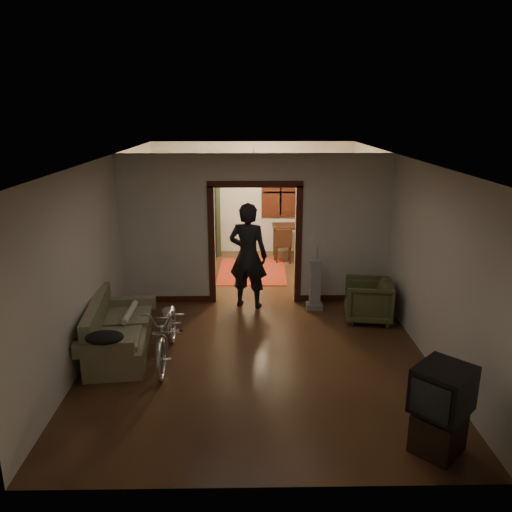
{
  "coord_description": "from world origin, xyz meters",
  "views": [
    {
      "loc": [
        -0.14,
        -8.28,
        3.54
      ],
      "look_at": [
        0.0,
        -0.3,
        1.2
      ],
      "focal_mm": 35.0,
      "sensor_mm": 36.0,
      "label": 1
    }
  ],
  "objects_px": {
    "bicycle": "(168,330)",
    "person": "(248,256)",
    "sofa": "(119,327)",
    "armchair": "(368,300)",
    "locker": "(198,216)",
    "desk": "(295,242)"
  },
  "relations": [
    {
      "from": "armchair",
      "to": "desk",
      "type": "height_order",
      "value": "desk"
    },
    {
      "from": "bicycle",
      "to": "locker",
      "type": "relative_size",
      "value": 0.88
    },
    {
      "from": "bicycle",
      "to": "person",
      "type": "relative_size",
      "value": 0.9
    },
    {
      "from": "sofa",
      "to": "bicycle",
      "type": "height_order",
      "value": "bicycle"
    },
    {
      "from": "bicycle",
      "to": "sofa",
      "type": "bearing_deg",
      "value": 162.19
    },
    {
      "from": "sofa",
      "to": "person",
      "type": "distance_m",
      "value": 2.74
    },
    {
      "from": "locker",
      "to": "desk",
      "type": "height_order",
      "value": "locker"
    },
    {
      "from": "person",
      "to": "desk",
      "type": "xyz_separation_m",
      "value": [
        1.16,
        3.14,
        -0.57
      ]
    },
    {
      "from": "armchair",
      "to": "person",
      "type": "distance_m",
      "value": 2.28
    },
    {
      "from": "person",
      "to": "locker",
      "type": "distance_m",
      "value": 3.64
    },
    {
      "from": "person",
      "to": "locker",
      "type": "xyz_separation_m",
      "value": [
        -1.24,
        3.43,
        0.02
      ]
    },
    {
      "from": "sofa",
      "to": "locker",
      "type": "height_order",
      "value": "locker"
    },
    {
      "from": "person",
      "to": "locker",
      "type": "bearing_deg",
      "value": -53.95
    },
    {
      "from": "sofa",
      "to": "armchair",
      "type": "xyz_separation_m",
      "value": [
        4.02,
        1.16,
        -0.05
      ]
    },
    {
      "from": "sofa",
      "to": "desk",
      "type": "relative_size",
      "value": 1.61
    },
    {
      "from": "armchair",
      "to": "locker",
      "type": "distance_m",
      "value": 5.32
    },
    {
      "from": "sofa",
      "to": "locker",
      "type": "bearing_deg",
      "value": 75.9
    },
    {
      "from": "bicycle",
      "to": "desk",
      "type": "bearing_deg",
      "value": 64.41
    },
    {
      "from": "person",
      "to": "desk",
      "type": "relative_size",
      "value": 1.77
    },
    {
      "from": "armchair",
      "to": "desk",
      "type": "xyz_separation_m",
      "value": [
        -0.92,
        3.82,
        0.05
      ]
    },
    {
      "from": "bicycle",
      "to": "person",
      "type": "distance_m",
      "value": 2.44
    },
    {
      "from": "bicycle",
      "to": "armchair",
      "type": "distance_m",
      "value": 3.55
    }
  ]
}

